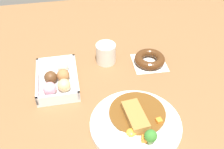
# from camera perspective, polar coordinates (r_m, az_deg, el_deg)

# --- Properties ---
(ground_plane) EXTENTS (1.60, 1.60, 0.00)m
(ground_plane) POSITION_cam_1_polar(r_m,az_deg,el_deg) (0.86, -2.99, -7.72)
(ground_plane) COLOR brown
(curry_plate) EXTENTS (0.27, 0.27, 0.07)m
(curry_plate) POSITION_cam_1_polar(r_m,az_deg,el_deg) (0.81, 5.10, -10.16)
(curry_plate) COLOR white
(curry_plate) RESTS_ON ground_plane
(donut_box) EXTENTS (0.21, 0.14, 0.06)m
(donut_box) POSITION_cam_1_polar(r_m,az_deg,el_deg) (0.95, -11.35, -1.05)
(donut_box) COLOR white
(donut_box) RESTS_ON ground_plane
(chocolate_ring_donut) EXTENTS (0.13, 0.13, 0.03)m
(chocolate_ring_donut) POSITION_cam_1_polar(r_m,az_deg,el_deg) (1.03, 7.94, 3.18)
(chocolate_ring_donut) COLOR white
(chocolate_ring_donut) RESTS_ON ground_plane
(coffee_mug) EXTENTS (0.07, 0.07, 0.08)m
(coffee_mug) POSITION_cam_1_polar(r_m,az_deg,el_deg) (1.02, -1.31, 4.49)
(coffee_mug) COLOR silver
(coffee_mug) RESTS_ON ground_plane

